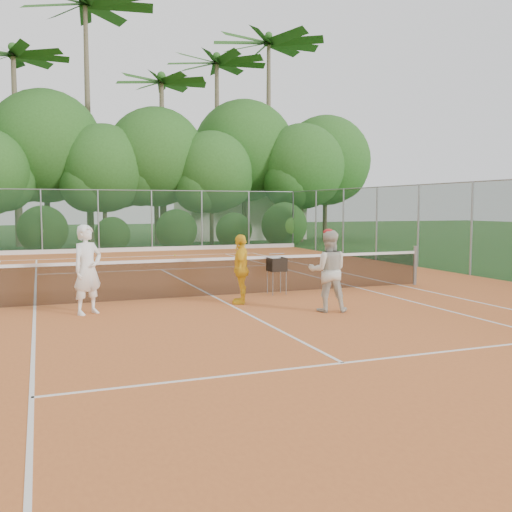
{
  "coord_description": "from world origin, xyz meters",
  "views": [
    {
      "loc": [
        -3.97,
        -13.35,
        2.24
      ],
      "look_at": [
        0.66,
        -1.2,
        1.1
      ],
      "focal_mm": 40.0,
      "sensor_mm": 36.0,
      "label": 1
    }
  ],
  "objects_px": {
    "player_white": "(88,270)",
    "player_center_grp": "(328,271)",
    "player_yellow": "(241,269)",
    "ball_hopper": "(277,265)"
  },
  "relations": [
    {
      "from": "player_yellow",
      "to": "ball_hopper",
      "type": "height_order",
      "value": "player_yellow"
    },
    {
      "from": "player_white",
      "to": "player_yellow",
      "type": "relative_size",
      "value": 1.17
    },
    {
      "from": "player_white",
      "to": "player_center_grp",
      "type": "xyz_separation_m",
      "value": [
        4.76,
        -1.48,
        -0.06
      ]
    },
    {
      "from": "player_center_grp",
      "to": "player_yellow",
      "type": "bearing_deg",
      "value": 131.3
    },
    {
      "from": "player_center_grp",
      "to": "player_yellow",
      "type": "distance_m",
      "value": 2.11
    },
    {
      "from": "player_center_grp",
      "to": "ball_hopper",
      "type": "bearing_deg",
      "value": 92.06
    },
    {
      "from": "player_yellow",
      "to": "ball_hopper",
      "type": "xyz_separation_m",
      "value": [
        1.3,
        0.98,
        -0.06
      ]
    },
    {
      "from": "player_center_grp",
      "to": "player_yellow",
      "type": "height_order",
      "value": "player_center_grp"
    },
    {
      "from": "player_white",
      "to": "player_center_grp",
      "type": "distance_m",
      "value": 4.98
    },
    {
      "from": "player_white",
      "to": "ball_hopper",
      "type": "xyz_separation_m",
      "value": [
        4.67,
        1.07,
        -0.19
      ]
    }
  ]
}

